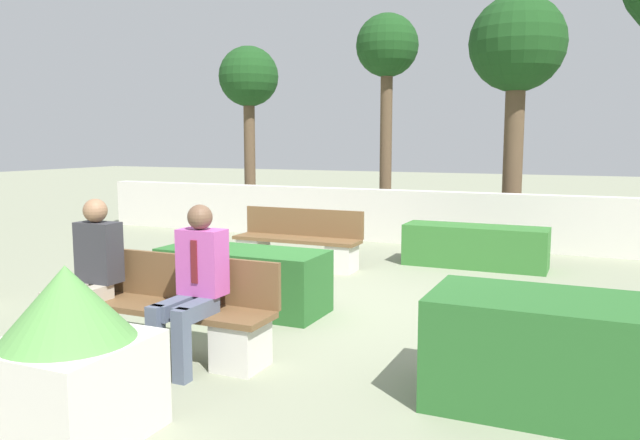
{
  "coord_description": "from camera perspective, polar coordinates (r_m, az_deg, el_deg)",
  "views": [
    {
      "loc": [
        2.78,
        -6.15,
        1.82
      ],
      "look_at": [
        -0.18,
        0.5,
        0.9
      ],
      "focal_mm": 35.0,
      "sensor_mm": 36.0,
      "label": 1
    }
  ],
  "objects": [
    {
      "name": "ground_plane",
      "position": [
        6.99,
        -0.31,
        -7.89
      ],
      "size": [
        60.0,
        60.0,
        0.0
      ],
      "primitive_type": "plane",
      "color": "gray"
    },
    {
      "name": "perimeter_wall",
      "position": [
        11.22,
        9.5,
        0.22
      ],
      "size": [
        13.66,
        0.3,
        0.95
      ],
      "color": "beige",
      "rests_on": "ground_plane"
    },
    {
      "name": "bench_front",
      "position": [
        5.61,
        -14.39,
        -8.4
      ],
      "size": [
        2.13,
        0.49,
        0.84
      ],
      "color": "brown",
      "rests_on": "ground_plane"
    },
    {
      "name": "bench_left_side",
      "position": [
        9.05,
        -2.07,
        -2.32
      ],
      "size": [
        1.89,
        0.48,
        0.84
      ],
      "rotation": [
        0.0,
        0.0,
        0.03
      ],
      "color": "brown",
      "rests_on": "ground_plane"
    },
    {
      "name": "person_seated_man",
      "position": [
        5.14,
        -11.47,
        -5.31
      ],
      "size": [
        0.38,
        0.64,
        1.31
      ],
      "color": "#515B70",
      "rests_on": "ground_plane"
    },
    {
      "name": "person_seated_woman",
      "position": [
        5.84,
        -20.37,
        -4.07
      ],
      "size": [
        0.38,
        0.64,
        1.32
      ],
      "color": "#B2A893",
      "rests_on": "ground_plane"
    },
    {
      "name": "hedge_block_near_left",
      "position": [
        9.36,
        13.98,
        -2.35
      ],
      "size": [
        2.03,
        0.64,
        0.6
      ],
      "color": "#33702D",
      "rests_on": "ground_plane"
    },
    {
      "name": "hedge_block_near_right",
      "position": [
        4.61,
        20.92,
        -11.41
      ],
      "size": [
        1.71,
        0.9,
        0.77
      ],
      "color": "#286028",
      "rests_on": "ground_plane"
    },
    {
      "name": "hedge_block_mid_left",
      "position": [
        6.83,
        -7.06,
        -5.43
      ],
      "size": [
        1.82,
        0.74,
        0.66
      ],
      "color": "#286028",
      "rests_on": "ground_plane"
    },
    {
      "name": "planter_corner_right",
      "position": [
        4.17,
        -21.96,
        -11.36
      ],
      "size": [
        0.85,
        0.85,
        1.08
      ],
      "color": "beige",
      "rests_on": "ground_plane"
    },
    {
      "name": "tree_leftmost",
      "position": [
        14.06,
        -6.54,
        12.39
      ],
      "size": [
        1.31,
        1.31,
        3.89
      ],
      "color": "brown",
      "rests_on": "ground_plane"
    },
    {
      "name": "tree_center_left",
      "position": [
        12.88,
        6.15,
        14.77
      ],
      "size": [
        1.24,
        1.24,
        4.34
      ],
      "color": "brown",
      "rests_on": "ground_plane"
    },
    {
      "name": "tree_center_right",
      "position": [
        12.26,
        17.58,
        14.5
      ],
      "size": [
        1.74,
        1.74,
        4.46
      ],
      "color": "brown",
      "rests_on": "ground_plane"
    }
  ]
}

